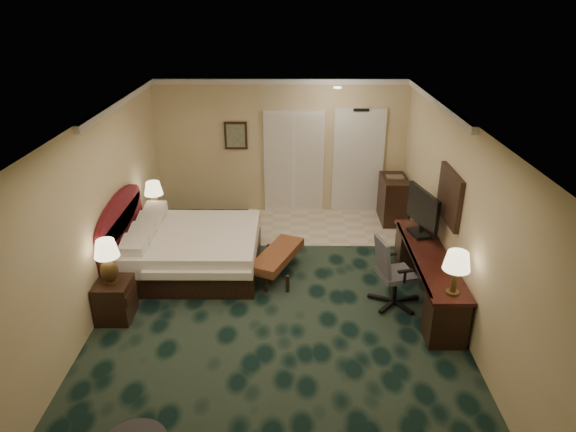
{
  "coord_description": "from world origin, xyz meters",
  "views": [
    {
      "loc": [
        0.2,
        -6.21,
        4.24
      ],
      "look_at": [
        0.15,
        0.6,
        1.23
      ],
      "focal_mm": 32.0,
      "sensor_mm": 36.0,
      "label": 1
    }
  ],
  "objects_px": {
    "minibar": "(393,199)",
    "desk": "(427,277)",
    "lamp_far": "(154,198)",
    "bed_bench": "(278,263)",
    "desk_chair": "(397,271)",
    "lamp_near": "(108,261)",
    "tv": "(422,213)",
    "nightstand_near": "(115,300)",
    "bed": "(195,251)",
    "nightstand_far": "(156,229)"
  },
  "relations": [
    {
      "from": "minibar",
      "to": "desk",
      "type": "bearing_deg",
      "value": -90.07
    },
    {
      "from": "lamp_far",
      "to": "bed_bench",
      "type": "distance_m",
      "value": 2.56
    },
    {
      "from": "minibar",
      "to": "desk_chair",
      "type": "bearing_deg",
      "value": -99.44
    },
    {
      "from": "desk",
      "to": "desk_chair",
      "type": "bearing_deg",
      "value": -163.47
    },
    {
      "from": "desk",
      "to": "minibar",
      "type": "bearing_deg",
      "value": 89.93
    },
    {
      "from": "lamp_near",
      "to": "desk_chair",
      "type": "distance_m",
      "value": 4.02
    },
    {
      "from": "lamp_far",
      "to": "lamp_near",
      "type": "bearing_deg",
      "value": -91.19
    },
    {
      "from": "tv",
      "to": "desk_chair",
      "type": "height_order",
      "value": "tv"
    },
    {
      "from": "nightstand_near",
      "to": "bed_bench",
      "type": "xyz_separation_m",
      "value": [
        2.23,
        1.21,
        -0.08
      ]
    },
    {
      "from": "bed_bench",
      "to": "desk_chair",
      "type": "relative_size",
      "value": 1.15
    },
    {
      "from": "desk",
      "to": "lamp_near",
      "type": "bearing_deg",
      "value": -173.41
    },
    {
      "from": "bed_bench",
      "to": "desk_chair",
      "type": "bearing_deg",
      "value": -2.6
    },
    {
      "from": "bed",
      "to": "lamp_far",
      "type": "relative_size",
      "value": 3.32
    },
    {
      "from": "nightstand_far",
      "to": "desk_chair",
      "type": "bearing_deg",
      "value": -26.29
    },
    {
      "from": "bed",
      "to": "desk",
      "type": "relative_size",
      "value": 0.81
    },
    {
      "from": "bed_bench",
      "to": "minibar",
      "type": "distance_m",
      "value": 3.11
    },
    {
      "from": "lamp_near",
      "to": "minibar",
      "type": "xyz_separation_m",
      "value": [
        4.48,
        3.36,
        -0.44
      ]
    },
    {
      "from": "tv",
      "to": "lamp_far",
      "type": "bearing_deg",
      "value": 153.13
    },
    {
      "from": "nightstand_far",
      "to": "lamp_far",
      "type": "bearing_deg",
      "value": 6.8
    },
    {
      "from": "nightstand_near",
      "to": "desk",
      "type": "bearing_deg",
      "value": 6.7
    },
    {
      "from": "desk",
      "to": "desk_chair",
      "type": "relative_size",
      "value": 2.34
    },
    {
      "from": "lamp_far",
      "to": "bed_bench",
      "type": "bearing_deg",
      "value": -27.35
    },
    {
      "from": "nightstand_near",
      "to": "desk",
      "type": "height_order",
      "value": "desk"
    },
    {
      "from": "nightstand_far",
      "to": "bed_bench",
      "type": "xyz_separation_m",
      "value": [
        2.24,
        -1.13,
        -0.07
      ]
    },
    {
      "from": "nightstand_far",
      "to": "tv",
      "type": "xyz_separation_m",
      "value": [
        4.48,
        -1.13,
        0.81
      ]
    },
    {
      "from": "lamp_near",
      "to": "minibar",
      "type": "distance_m",
      "value": 5.62
    },
    {
      "from": "desk_chair",
      "to": "minibar",
      "type": "height_order",
      "value": "desk_chair"
    },
    {
      "from": "lamp_far",
      "to": "tv",
      "type": "distance_m",
      "value": 4.59
    },
    {
      "from": "lamp_near",
      "to": "bed_bench",
      "type": "xyz_separation_m",
      "value": [
        2.25,
        1.2,
        -0.68
      ]
    },
    {
      "from": "bed",
      "to": "minibar",
      "type": "bearing_deg",
      "value": 28.63
    },
    {
      "from": "bed",
      "to": "nightstand_far",
      "type": "relative_size",
      "value": 3.64
    },
    {
      "from": "nightstand_far",
      "to": "desk",
      "type": "bearing_deg",
      "value": -22.14
    },
    {
      "from": "desk",
      "to": "nightstand_far",
      "type": "bearing_deg",
      "value": 157.86
    },
    {
      "from": "lamp_near",
      "to": "desk_chair",
      "type": "bearing_deg",
      "value": 5.32
    },
    {
      "from": "lamp_near",
      "to": "desk",
      "type": "bearing_deg",
      "value": 6.59
    },
    {
      "from": "desk_chair",
      "to": "minibar",
      "type": "xyz_separation_m",
      "value": [
        0.5,
        2.99,
        -0.09
      ]
    },
    {
      "from": "tv",
      "to": "bed",
      "type": "bearing_deg",
      "value": 164.35
    },
    {
      "from": "bed",
      "to": "desk_chair",
      "type": "distance_m",
      "value": 3.27
    },
    {
      "from": "lamp_near",
      "to": "lamp_far",
      "type": "relative_size",
      "value": 1.03
    },
    {
      "from": "tv",
      "to": "minibar",
      "type": "xyz_separation_m",
      "value": [
        -0.01,
        2.16,
        -0.64
      ]
    },
    {
      "from": "nightstand_far",
      "to": "minibar",
      "type": "bearing_deg",
      "value": 12.9
    },
    {
      "from": "bed_bench",
      "to": "desk_chair",
      "type": "distance_m",
      "value": 1.95
    },
    {
      "from": "nightstand_far",
      "to": "bed_bench",
      "type": "bearing_deg",
      "value": -26.87
    },
    {
      "from": "lamp_far",
      "to": "desk",
      "type": "xyz_separation_m",
      "value": [
        4.43,
        -1.82,
        -0.51
      ]
    },
    {
      "from": "lamp_near",
      "to": "desk",
      "type": "height_order",
      "value": "lamp_near"
    },
    {
      "from": "lamp_far",
      "to": "minibar",
      "type": "xyz_separation_m",
      "value": [
        4.43,
        1.02,
        -0.42
      ]
    },
    {
      "from": "lamp_near",
      "to": "bed",
      "type": "bearing_deg",
      "value": 57.5
    },
    {
      "from": "bed_bench",
      "to": "desk_chair",
      "type": "height_order",
      "value": "desk_chair"
    },
    {
      "from": "lamp_near",
      "to": "lamp_far",
      "type": "height_order",
      "value": "lamp_near"
    },
    {
      "from": "tv",
      "to": "minibar",
      "type": "distance_m",
      "value": 2.25
    }
  ]
}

